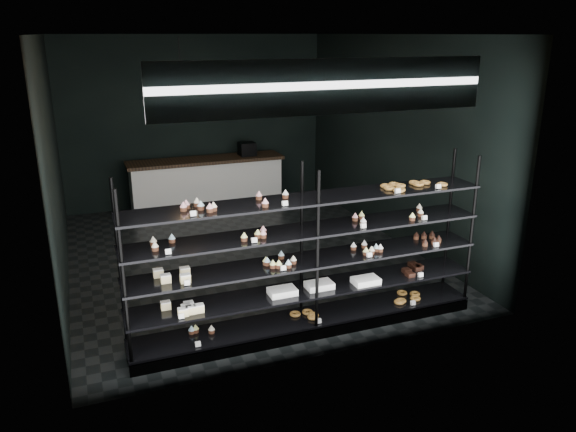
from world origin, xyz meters
The scene contains 5 objects.
room centered at (0.00, 0.00, 1.60)m, with size 5.01×6.01×3.20m.
display_shelf centered at (0.01, -2.45, 0.63)m, with size 4.00×0.50×1.91m.
signage centered at (0.00, -2.93, 2.75)m, with size 3.30×0.05×0.50m.
pendant_lamp centered at (-0.96, -0.87, 2.45)m, with size 0.33×0.33×0.89m.
service_counter centered at (0.05, 2.50, 0.50)m, with size 2.91×0.65×1.23m.
Camera 1 is at (-2.21, -7.67, 3.22)m, focal length 35.00 mm.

